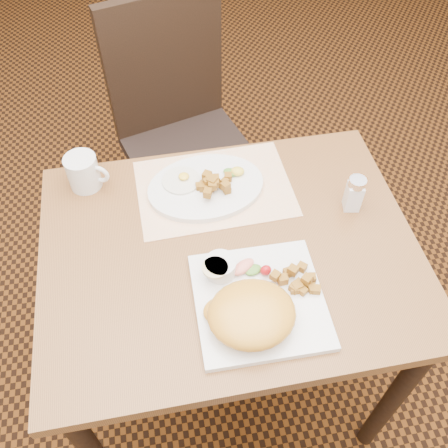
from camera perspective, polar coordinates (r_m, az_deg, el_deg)
ground at (r=1.85m, az=0.45°, el=-16.53°), size 8.00×8.00×0.00m
table at (r=1.28m, az=0.63°, el=-5.60°), size 0.90×0.70×0.75m
chair_far at (r=1.84m, az=-4.96°, el=11.28°), size 0.52×0.53×0.97m
placemat at (r=1.31m, az=-1.12°, el=4.11°), size 0.41×0.29×0.00m
plate_square at (r=1.11m, az=4.06°, el=-8.76°), size 0.28×0.28×0.02m
plate_oval at (r=1.30m, az=-2.09°, el=4.24°), size 0.32×0.25×0.02m
hollandaise_mound at (r=1.04m, az=3.08°, el=-10.27°), size 0.19×0.17×0.07m
ramekin at (r=1.12m, az=-0.47°, el=-4.92°), size 0.08×0.08×0.04m
garnish_sq at (r=1.13m, az=3.05°, el=-5.07°), size 0.10×0.06×0.03m
fried_egg at (r=1.31m, az=-4.88°, el=5.05°), size 0.10×0.10×0.02m
garnish_ov at (r=1.32m, az=1.24°, el=6.01°), size 0.06×0.04×0.02m
salt_shaker at (r=1.28m, az=14.66°, el=3.42°), size 0.05×0.05×0.10m
coffee_mug at (r=1.34m, az=-15.72°, el=5.74°), size 0.11×0.08×0.09m
home_fries_sq at (r=1.12m, az=8.33°, el=-6.44°), size 0.12×0.09×0.03m
home_fries_ov at (r=1.28m, az=-1.22°, el=4.68°), size 0.10×0.09×0.04m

